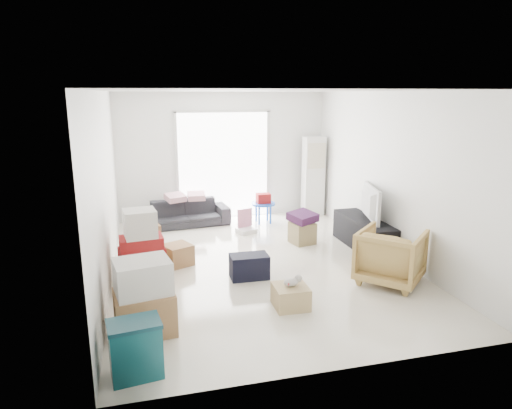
{
  "coord_description": "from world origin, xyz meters",
  "views": [
    {
      "loc": [
        -1.76,
        -6.66,
        2.66
      ],
      "look_at": [
        0.01,
        0.2,
        0.93
      ],
      "focal_mm": 32.0,
      "sensor_mm": 36.0,
      "label": 1
    }
  ],
  "objects_px": {
    "ac_tower": "(313,176)",
    "kids_table": "(263,202)",
    "wood_crate": "(291,296)",
    "armchair": "(391,254)",
    "television": "(365,215)",
    "storage_bins": "(136,349)",
    "sofa": "(185,209)",
    "tv_console": "(364,233)",
    "ottoman": "(302,233)"
  },
  "relations": [
    {
      "from": "kids_table",
      "to": "wood_crate",
      "type": "bearing_deg",
      "value": -100.22
    },
    {
      "from": "armchair",
      "to": "storage_bins",
      "type": "distance_m",
      "value": 3.82
    },
    {
      "from": "tv_console",
      "to": "television",
      "type": "relative_size",
      "value": 1.54
    },
    {
      "from": "wood_crate",
      "to": "armchair",
      "type": "bearing_deg",
      "value": 13.46
    },
    {
      "from": "tv_console",
      "to": "ottoman",
      "type": "height_order",
      "value": "tv_console"
    },
    {
      "from": "television",
      "to": "sofa",
      "type": "bearing_deg",
      "value": 67.22
    },
    {
      "from": "armchair",
      "to": "wood_crate",
      "type": "distance_m",
      "value": 1.71
    },
    {
      "from": "tv_console",
      "to": "armchair",
      "type": "distance_m",
      "value": 1.53
    },
    {
      "from": "ac_tower",
      "to": "wood_crate",
      "type": "bearing_deg",
      "value": -114.67
    },
    {
      "from": "sofa",
      "to": "television",
      "type": "bearing_deg",
      "value": -43.02
    },
    {
      "from": "kids_table",
      "to": "armchair",
      "type": "bearing_deg",
      "value": -74.88
    },
    {
      "from": "sofa",
      "to": "ottoman",
      "type": "height_order",
      "value": "sofa"
    },
    {
      "from": "ac_tower",
      "to": "television",
      "type": "relative_size",
      "value": 1.72
    },
    {
      "from": "tv_console",
      "to": "wood_crate",
      "type": "xyz_separation_m",
      "value": [
        -1.99,
        -1.88,
        -0.12
      ]
    },
    {
      "from": "television",
      "to": "ottoman",
      "type": "relative_size",
      "value": 2.62
    },
    {
      "from": "tv_console",
      "to": "wood_crate",
      "type": "bearing_deg",
      "value": -136.68
    },
    {
      "from": "armchair",
      "to": "ac_tower",
      "type": "bearing_deg",
      "value": -47.5
    },
    {
      "from": "kids_table",
      "to": "ottoman",
      "type": "bearing_deg",
      "value": -77.63
    },
    {
      "from": "armchair",
      "to": "television",
      "type": "bearing_deg",
      "value": -56.35
    },
    {
      "from": "ac_tower",
      "to": "wood_crate",
      "type": "height_order",
      "value": "ac_tower"
    },
    {
      "from": "storage_bins",
      "to": "wood_crate",
      "type": "distance_m",
      "value": 2.17
    },
    {
      "from": "sofa",
      "to": "ottoman",
      "type": "relative_size",
      "value": 4.53
    },
    {
      "from": "tv_console",
      "to": "armchair",
      "type": "height_order",
      "value": "armchair"
    },
    {
      "from": "tv_console",
      "to": "sofa",
      "type": "distance_m",
      "value": 3.64
    },
    {
      "from": "tv_console",
      "to": "sofa",
      "type": "height_order",
      "value": "sofa"
    },
    {
      "from": "ac_tower",
      "to": "kids_table",
      "type": "bearing_deg",
      "value": -164.07
    },
    {
      "from": "ac_tower",
      "to": "kids_table",
      "type": "relative_size",
      "value": 2.79
    },
    {
      "from": "sofa",
      "to": "storage_bins",
      "type": "xyz_separation_m",
      "value": [
        -1.0,
        -5.1,
        -0.06
      ]
    },
    {
      "from": "ac_tower",
      "to": "tv_console",
      "type": "bearing_deg",
      "value": -88.78
    },
    {
      "from": "wood_crate",
      "to": "storage_bins",
      "type": "bearing_deg",
      "value": -151.84
    },
    {
      "from": "television",
      "to": "ottoman",
      "type": "height_order",
      "value": "television"
    },
    {
      "from": "storage_bins",
      "to": "ottoman",
      "type": "relative_size",
      "value": 1.47
    },
    {
      "from": "storage_bins",
      "to": "wood_crate",
      "type": "relative_size",
      "value": 1.34
    },
    {
      "from": "ac_tower",
      "to": "armchair",
      "type": "bearing_deg",
      "value": -94.51
    },
    {
      "from": "storage_bins",
      "to": "ottoman",
      "type": "bearing_deg",
      "value": 49.2
    },
    {
      "from": "storage_bins",
      "to": "kids_table",
      "type": "distance_m",
      "value": 5.55
    },
    {
      "from": "kids_table",
      "to": "wood_crate",
      "type": "height_order",
      "value": "kids_table"
    },
    {
      "from": "television",
      "to": "storage_bins",
      "type": "xyz_separation_m",
      "value": [
        -3.9,
        -2.9,
        -0.3
      ]
    },
    {
      "from": "ottoman",
      "to": "armchair",
      "type": "bearing_deg",
      "value": -72.85
    },
    {
      "from": "sofa",
      "to": "wood_crate",
      "type": "distance_m",
      "value": 4.18
    },
    {
      "from": "ottoman",
      "to": "sofa",
      "type": "bearing_deg",
      "value": 138.77
    },
    {
      "from": "ac_tower",
      "to": "sofa",
      "type": "height_order",
      "value": "ac_tower"
    },
    {
      "from": "armchair",
      "to": "wood_crate",
      "type": "relative_size",
      "value": 2.04
    },
    {
      "from": "storage_bins",
      "to": "kids_table",
      "type": "bearing_deg",
      "value": 61.93
    },
    {
      "from": "tv_console",
      "to": "armchair",
      "type": "xyz_separation_m",
      "value": [
        -0.35,
        -1.48,
        0.17
      ]
    },
    {
      "from": "tv_console",
      "to": "storage_bins",
      "type": "relative_size",
      "value": 2.74
    },
    {
      "from": "ac_tower",
      "to": "kids_table",
      "type": "distance_m",
      "value": 1.36
    },
    {
      "from": "armchair",
      "to": "ottoman",
      "type": "relative_size",
      "value": 2.23
    },
    {
      "from": "sofa",
      "to": "armchair",
      "type": "distance_m",
      "value": 4.48
    },
    {
      "from": "television",
      "to": "sofa",
      "type": "xyz_separation_m",
      "value": [
        -2.9,
        2.2,
        -0.25
      ]
    }
  ]
}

